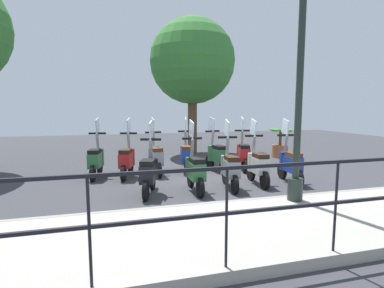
{
  "coord_description": "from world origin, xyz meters",
  "views": [
    {
      "loc": [
        -6.95,
        2.45,
        1.8
      ],
      "look_at": [
        0.2,
        0.5,
        0.9
      ],
      "focal_mm": 28.0,
      "sensor_mm": 36.0,
      "label": 1
    }
  ],
  "objects_px": {
    "scooter_far_4": "(127,159)",
    "scooter_near_3": "(195,170)",
    "scooter_near_1": "(258,164)",
    "lamp_post_near": "(300,84)",
    "scooter_far_2": "(186,155)",
    "scooter_far_0": "(243,154)",
    "scooter_far_5": "(96,159)",
    "tree_distant": "(192,62)",
    "scooter_near_0": "(290,163)",
    "scooter_near_4": "(149,172)",
    "scooter_far_1": "(217,155)",
    "potted_palm": "(280,145)",
    "scooter_far_3": "(156,157)",
    "scooter_near_2": "(230,167)"
  },
  "relations": [
    {
      "from": "scooter_near_3",
      "to": "scooter_far_4",
      "type": "relative_size",
      "value": 1.0
    },
    {
      "from": "scooter_near_1",
      "to": "scooter_far_4",
      "type": "bearing_deg",
      "value": 67.33
    },
    {
      "from": "scooter_near_0",
      "to": "scooter_near_4",
      "type": "height_order",
      "value": "same"
    },
    {
      "from": "potted_palm",
      "to": "scooter_near_3",
      "type": "distance_m",
      "value": 5.53
    },
    {
      "from": "scooter_near_2",
      "to": "scooter_far_5",
      "type": "xyz_separation_m",
      "value": [
        1.88,
        2.93,
        0.0
      ]
    },
    {
      "from": "lamp_post_near",
      "to": "scooter_near_0",
      "type": "xyz_separation_m",
      "value": [
        1.63,
        -0.97,
        -1.72
      ]
    },
    {
      "from": "scooter_near_2",
      "to": "scooter_near_4",
      "type": "xyz_separation_m",
      "value": [
        0.0,
        1.8,
        0.0
      ]
    },
    {
      "from": "potted_palm",
      "to": "scooter_far_3",
      "type": "xyz_separation_m",
      "value": [
        -1.69,
        4.81,
        0.04
      ]
    },
    {
      "from": "scooter_far_0",
      "to": "scooter_far_1",
      "type": "height_order",
      "value": "same"
    },
    {
      "from": "scooter_near_0",
      "to": "scooter_near_4",
      "type": "bearing_deg",
      "value": 98.52
    },
    {
      "from": "potted_palm",
      "to": "scooter_near_3",
      "type": "xyz_separation_m",
      "value": [
        -3.56,
        4.23,
        0.04
      ]
    },
    {
      "from": "scooter_far_4",
      "to": "scooter_near_3",
      "type": "bearing_deg",
      "value": -126.7
    },
    {
      "from": "scooter_near_3",
      "to": "scooter_near_4",
      "type": "distance_m",
      "value": 0.98
    },
    {
      "from": "lamp_post_near",
      "to": "scooter_far_3",
      "type": "xyz_separation_m",
      "value": [
        3.36,
        2.02,
        -1.72
      ]
    },
    {
      "from": "scooter_near_1",
      "to": "scooter_far_4",
      "type": "relative_size",
      "value": 1.0
    },
    {
      "from": "tree_distant",
      "to": "scooter_far_5",
      "type": "distance_m",
      "value": 5.8
    },
    {
      "from": "scooter_far_0",
      "to": "scooter_far_5",
      "type": "distance_m",
      "value": 4.08
    },
    {
      "from": "scooter_near_2",
      "to": "scooter_near_4",
      "type": "distance_m",
      "value": 1.8
    },
    {
      "from": "scooter_near_1",
      "to": "scooter_near_0",
      "type": "bearing_deg",
      "value": -89.27
    },
    {
      "from": "tree_distant",
      "to": "scooter_far_1",
      "type": "distance_m",
      "value": 4.69
    },
    {
      "from": "lamp_post_near",
      "to": "scooter_near_2",
      "type": "bearing_deg",
      "value": 22.17
    },
    {
      "from": "scooter_far_0",
      "to": "lamp_post_near",
      "type": "bearing_deg",
      "value": -173.36
    },
    {
      "from": "scooter_near_1",
      "to": "scooter_far_4",
      "type": "distance_m",
      "value": 3.3
    },
    {
      "from": "tree_distant",
      "to": "scooter_far_0",
      "type": "relative_size",
      "value": 3.39
    },
    {
      "from": "scooter_near_0",
      "to": "scooter_near_3",
      "type": "distance_m",
      "value": 2.42
    },
    {
      "from": "scooter_near_1",
      "to": "scooter_near_3",
      "type": "relative_size",
      "value": 1.0
    },
    {
      "from": "potted_palm",
      "to": "scooter_far_4",
      "type": "xyz_separation_m",
      "value": [
        -1.83,
        5.57,
        0.04
      ]
    },
    {
      "from": "scooter_far_5",
      "to": "scooter_far_0",
      "type": "bearing_deg",
      "value": -81.61
    },
    {
      "from": "scooter_near_2",
      "to": "scooter_far_0",
      "type": "bearing_deg",
      "value": -24.98
    },
    {
      "from": "lamp_post_near",
      "to": "scooter_near_4",
      "type": "distance_m",
      "value": 3.34
    },
    {
      "from": "lamp_post_near",
      "to": "scooter_far_1",
      "type": "distance_m",
      "value": 3.74
    },
    {
      "from": "scooter_near_3",
      "to": "scooter_far_2",
      "type": "relative_size",
      "value": 1.0
    },
    {
      "from": "scooter_near_2",
      "to": "scooter_far_3",
      "type": "relative_size",
      "value": 1.0
    },
    {
      "from": "tree_distant",
      "to": "scooter_near_4",
      "type": "height_order",
      "value": "tree_distant"
    },
    {
      "from": "tree_distant",
      "to": "scooter_near_3",
      "type": "height_order",
      "value": "tree_distant"
    },
    {
      "from": "scooter_near_3",
      "to": "scooter_far_4",
      "type": "distance_m",
      "value": 2.19
    },
    {
      "from": "lamp_post_near",
      "to": "scooter_far_0",
      "type": "distance_m",
      "value": 3.77
    },
    {
      "from": "scooter_near_2",
      "to": "scooter_far_0",
      "type": "distance_m",
      "value": 2.12
    },
    {
      "from": "potted_palm",
      "to": "scooter_near_4",
      "type": "xyz_separation_m",
      "value": [
        -3.52,
        5.21,
        0.04
      ]
    },
    {
      "from": "tree_distant",
      "to": "scooter_far_5",
      "type": "bearing_deg",
      "value": 134.35
    },
    {
      "from": "scooter_far_4",
      "to": "scooter_far_5",
      "type": "distance_m",
      "value": 0.79
    },
    {
      "from": "scooter_near_2",
      "to": "scooter_near_4",
      "type": "bearing_deg",
      "value": 97.75
    },
    {
      "from": "scooter_near_0",
      "to": "scooter_near_1",
      "type": "relative_size",
      "value": 1.0
    },
    {
      "from": "scooter_near_0",
      "to": "scooter_far_5",
      "type": "distance_m",
      "value": 4.86
    },
    {
      "from": "potted_palm",
      "to": "scooter_near_3",
      "type": "height_order",
      "value": "scooter_near_3"
    },
    {
      "from": "lamp_post_near",
      "to": "scooter_far_2",
      "type": "xyz_separation_m",
      "value": [
        3.47,
        1.14,
        -1.72
      ]
    },
    {
      "from": "tree_distant",
      "to": "scooter_far_1",
      "type": "height_order",
      "value": "tree_distant"
    },
    {
      "from": "scooter_near_4",
      "to": "scooter_near_1",
      "type": "bearing_deg",
      "value": -69.41
    },
    {
      "from": "scooter_near_0",
      "to": "scooter_near_4",
      "type": "xyz_separation_m",
      "value": [
        -0.1,
        3.39,
        0.0
      ]
    },
    {
      "from": "scooter_far_5",
      "to": "scooter_near_0",
      "type": "bearing_deg",
      "value": -101.65
    }
  ]
}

